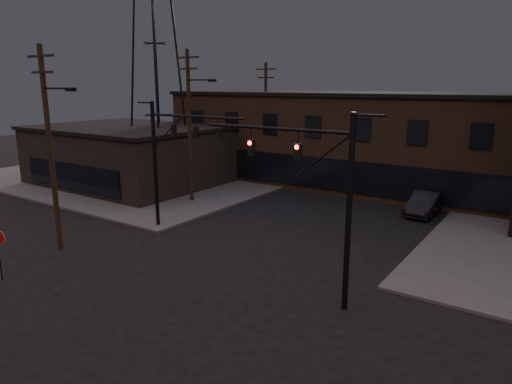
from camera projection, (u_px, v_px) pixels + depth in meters
ground at (152, 309)px, 18.75m from camera, size 140.00×140.00×0.00m
sidewalk_nw at (162, 170)px, 48.48m from camera, size 30.00×30.00×0.15m
building_row at (387, 142)px, 40.30m from camera, size 40.00×12.00×8.00m
building_left at (129, 156)px, 42.01m from camera, size 16.00×12.00×5.00m
traffic_signal_near at (323, 188)px, 18.27m from camera, size 7.12×0.24×8.00m
traffic_signal_far at (169, 151)px, 27.70m from camera, size 7.12×0.24×8.00m
utility_pole_near at (50, 145)px, 24.18m from camera, size 3.70×0.28×11.00m
utility_pole_mid at (190, 123)px, 34.31m from camera, size 3.70×0.28×11.50m
utility_pole_far at (266, 118)px, 44.60m from camera, size 2.20×0.28×11.00m
transmission_tower at (155, 43)px, 40.20m from camera, size 7.00×7.00×25.00m
car_crossing at (426, 203)px, 32.21m from camera, size 1.82×4.93×1.61m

